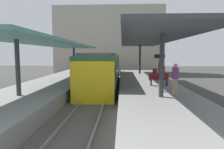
{
  "coord_description": "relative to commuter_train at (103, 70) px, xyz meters",
  "views": [
    {
      "loc": [
        1.76,
        -15.34,
        3.22
      ],
      "look_at": [
        0.9,
        1.89,
        1.47
      ],
      "focal_mm": 32.25,
      "sensor_mm": 36.0,
      "label": 1
    }
  ],
  "objects": [
    {
      "name": "platform_bench",
      "position": [
        4.37,
        -4.63,
        -0.26
      ],
      "size": [
        1.4,
        0.41,
        0.86
      ],
      "color": "black",
      "rests_on": "platform_right"
    },
    {
      "name": "passenger_mid_platform",
      "position": [
        4.11,
        -6.98,
        0.18
      ],
      "size": [
        0.36,
        0.36,
        1.74
      ],
      "color": "navy",
      "rests_on": "platform_right"
    },
    {
      "name": "passenger_far_end",
      "position": [
        5.24,
        -0.42,
        0.13
      ],
      "size": [
        0.36,
        0.36,
        1.65
      ],
      "color": "maroon",
      "rests_on": "platform_right"
    },
    {
      "name": "ground_plane",
      "position": [
        0.0,
        -3.61,
        -1.73
      ],
      "size": [
        80.0,
        80.0,
        0.0
      ],
      "primitive_type": "plane",
      "color": "#383835"
    },
    {
      "name": "platform_left",
      "position": [
        -3.8,
        -3.61,
        -1.23
      ],
      "size": [
        4.4,
        28.0,
        1.0
      ],
      "primitive_type": "cube",
      "color": "gray",
      "rests_on": "ground_plane"
    },
    {
      "name": "rail_near_side",
      "position": [
        -0.72,
        -3.61,
        -1.46
      ],
      "size": [
        0.08,
        28.0,
        0.14
      ],
      "primitive_type": "cube",
      "color": "slate",
      "rests_on": "track_ballast"
    },
    {
      "name": "passenger_near_bench",
      "position": [
        4.66,
        -7.97,
        0.16
      ],
      "size": [
        0.36,
        0.36,
        1.71
      ],
      "color": "#998460",
      "rests_on": "platform_right"
    },
    {
      "name": "canopy_left",
      "position": [
        -3.8,
        -2.21,
        2.31
      ],
      "size": [
        4.18,
        21.0,
        3.15
      ],
      "color": "#333335",
      "rests_on": "platform_left"
    },
    {
      "name": "platform_right",
      "position": [
        3.8,
        -3.61,
        -1.23
      ],
      "size": [
        4.4,
        28.0,
        1.0
      ],
      "primitive_type": "cube",
      "color": "gray",
      "rests_on": "ground_plane"
    },
    {
      "name": "commuter_train",
      "position": [
        0.0,
        0.0,
        0.0
      ],
      "size": [
        2.78,
        14.41,
        3.1
      ],
      "color": "#2D5633",
      "rests_on": "track_ballast"
    },
    {
      "name": "canopy_right",
      "position": [
        3.8,
        -2.21,
        2.58
      ],
      "size": [
        4.18,
        21.0,
        3.43
      ],
      "color": "#333335",
      "rests_on": "platform_right"
    },
    {
      "name": "rail_far_side",
      "position": [
        0.72,
        -3.61,
        -1.46
      ],
      "size": [
        0.08,
        28.0,
        0.14
      ],
      "primitive_type": "cube",
      "color": "slate",
      "rests_on": "track_ballast"
    },
    {
      "name": "station_building_backdrop",
      "position": [
        -0.47,
        16.39,
        3.77
      ],
      "size": [
        18.0,
        6.0,
        11.0
      ],
      "primitive_type": "cube",
      "color": "#A89E8E",
      "rests_on": "ground_plane"
    },
    {
      "name": "platform_sign",
      "position": [
        4.95,
        -1.68,
        0.9
      ],
      "size": [
        0.9,
        0.08,
        2.21
      ],
      "color": "#262628",
      "rests_on": "platform_right"
    },
    {
      "name": "track_ballast",
      "position": [
        0.0,
        -3.61,
        -1.63
      ],
      "size": [
        3.2,
        28.0,
        0.2
      ],
      "primitive_type": "cube",
      "color": "#59544C",
      "rests_on": "ground_plane"
    },
    {
      "name": "litter_bin",
      "position": [
        5.03,
        1.13,
        -0.33
      ],
      "size": [
        0.44,
        0.44,
        0.8
      ],
      "primitive_type": "cylinder",
      "color": "maroon",
      "rests_on": "platform_right"
    }
  ]
}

